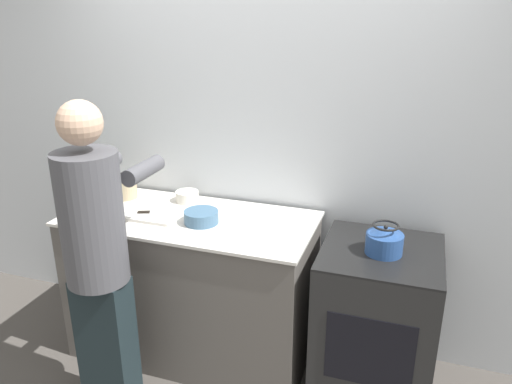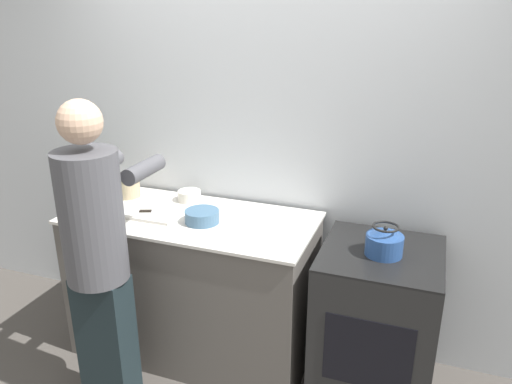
{
  "view_description": "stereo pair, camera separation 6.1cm",
  "coord_description": "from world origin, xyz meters",
  "px_view_note": "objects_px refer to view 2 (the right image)",
  "views": [
    {
      "loc": [
        0.9,
        -2.12,
        2.11
      ],
      "look_at": [
        0.1,
        0.23,
        1.19
      ],
      "focal_mm": 35.0,
      "sensor_mm": 36.0,
      "label": 1
    },
    {
      "loc": [
        0.95,
        -2.1,
        2.11
      ],
      "look_at": [
        0.1,
        0.23,
        1.19
      ],
      "focal_mm": 35.0,
      "sensor_mm": 36.0,
      "label": 2
    }
  ],
  "objects_px": {
    "oven": "(375,325)",
    "person": "(98,253)",
    "cutting_board": "(154,214)",
    "bowl_prep": "(202,216)",
    "canister_jar": "(128,186)",
    "kettle": "(384,243)",
    "knife": "(155,211)"
  },
  "relations": [
    {
      "from": "person",
      "to": "cutting_board",
      "type": "xyz_separation_m",
      "value": [
        0.01,
        0.53,
        0.0
      ]
    },
    {
      "from": "oven",
      "to": "cutting_board",
      "type": "xyz_separation_m",
      "value": [
        -1.34,
        -0.05,
        0.49
      ]
    },
    {
      "from": "kettle",
      "to": "oven",
      "type": "bearing_deg",
      "value": 103.09
    },
    {
      "from": "knife",
      "to": "canister_jar",
      "type": "bearing_deg",
      "value": 126.2
    },
    {
      "from": "bowl_prep",
      "to": "person",
      "type": "bearing_deg",
      "value": -120.87
    },
    {
      "from": "oven",
      "to": "bowl_prep",
      "type": "bearing_deg",
      "value": -178.04
    },
    {
      "from": "cutting_board",
      "to": "kettle",
      "type": "relative_size",
      "value": 1.62
    },
    {
      "from": "knife",
      "to": "canister_jar",
      "type": "relative_size",
      "value": 1.17
    },
    {
      "from": "oven",
      "to": "person",
      "type": "distance_m",
      "value": 1.55
    },
    {
      "from": "knife",
      "to": "canister_jar",
      "type": "distance_m",
      "value": 0.39
    },
    {
      "from": "oven",
      "to": "bowl_prep",
      "type": "xyz_separation_m",
      "value": [
        -1.03,
        -0.04,
        0.52
      ]
    },
    {
      "from": "person",
      "to": "kettle",
      "type": "distance_m",
      "value": 1.46
    },
    {
      "from": "oven",
      "to": "person",
      "type": "height_order",
      "value": "person"
    },
    {
      "from": "oven",
      "to": "kettle",
      "type": "bearing_deg",
      "value": -76.91
    },
    {
      "from": "cutting_board",
      "to": "canister_jar",
      "type": "height_order",
      "value": "canister_jar"
    },
    {
      "from": "canister_jar",
      "to": "bowl_prep",
      "type": "bearing_deg",
      "value": -18.44
    },
    {
      "from": "oven",
      "to": "knife",
      "type": "bearing_deg",
      "value": -178.85
    },
    {
      "from": "canister_jar",
      "to": "kettle",
      "type": "bearing_deg",
      "value": -7.07
    },
    {
      "from": "person",
      "to": "knife",
      "type": "distance_m",
      "value": 0.55
    },
    {
      "from": "knife",
      "to": "cutting_board",
      "type": "bearing_deg",
      "value": -97.4
    },
    {
      "from": "kettle",
      "to": "bowl_prep",
      "type": "distance_m",
      "value": 1.03
    },
    {
      "from": "knife",
      "to": "kettle",
      "type": "height_order",
      "value": "kettle"
    },
    {
      "from": "oven",
      "to": "knife",
      "type": "xyz_separation_m",
      "value": [
        -1.35,
        -0.03,
        0.5
      ]
    },
    {
      "from": "person",
      "to": "cutting_board",
      "type": "bearing_deg",
      "value": 89.16
    },
    {
      "from": "oven",
      "to": "knife",
      "type": "relative_size",
      "value": 4.74
    },
    {
      "from": "kettle",
      "to": "canister_jar",
      "type": "distance_m",
      "value": 1.69
    },
    {
      "from": "oven",
      "to": "knife",
      "type": "distance_m",
      "value": 1.44
    },
    {
      "from": "cutting_board",
      "to": "canister_jar",
      "type": "relative_size",
      "value": 1.91
    },
    {
      "from": "person",
      "to": "kettle",
      "type": "bearing_deg",
      "value": 22.01
    },
    {
      "from": "bowl_prep",
      "to": "kettle",
      "type": "bearing_deg",
      "value": 0.36
    },
    {
      "from": "kettle",
      "to": "bowl_prep",
      "type": "height_order",
      "value": "kettle"
    },
    {
      "from": "oven",
      "to": "kettle",
      "type": "relative_size",
      "value": 4.71
    }
  ]
}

